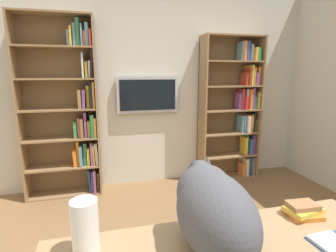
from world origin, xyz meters
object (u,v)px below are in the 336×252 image
at_px(cat, 212,208).
at_px(paper_towel_roll, 85,228).
at_px(bookshelf_right, 70,111).
at_px(desk_book_stack, 303,210).
at_px(coffee_mug, 234,218).
at_px(wall_mounted_tv, 148,95).
at_px(bookshelf_left, 236,110).

height_order(cat, paper_towel_roll, cat).
xyz_separation_m(bookshelf_right, desk_book_stack, (-1.37, 2.24, -0.26)).
xyz_separation_m(paper_towel_roll, coffee_mug, (-0.69, -0.03, -0.07)).
relative_size(wall_mounted_tv, desk_book_stack, 3.93).
relative_size(cat, coffee_mug, 6.63).
distance_m(bookshelf_right, desk_book_stack, 2.64).
distance_m(bookshelf_left, wall_mounted_tv, 1.26).
height_order(bookshelf_left, cat, bookshelf_left).
xyz_separation_m(bookshelf_left, cat, (1.40, 2.35, -0.05)).
bearing_deg(coffee_mug, bookshelf_left, -118.75).
height_order(paper_towel_roll, coffee_mug, paper_towel_roll).
xyz_separation_m(bookshelf_left, coffee_mug, (1.23, 2.24, -0.19)).
bearing_deg(bookshelf_left, coffee_mug, 61.25).
relative_size(cat, paper_towel_roll, 2.63).
bearing_deg(bookshelf_right, paper_towel_roll, 96.97).
height_order(bookshelf_left, coffee_mug, bookshelf_left).
xyz_separation_m(wall_mounted_tv, cat, (0.16, 2.44, -0.27)).
distance_m(wall_mounted_tv, paper_towel_roll, 2.47).
height_order(paper_towel_roll, desk_book_stack, paper_towel_roll).
height_order(bookshelf_left, bookshelf_right, bookshelf_right).
distance_m(cat, paper_towel_roll, 0.53).
xyz_separation_m(wall_mounted_tv, coffee_mug, (-0.01, 2.33, -0.41)).
height_order(bookshelf_left, paper_towel_roll, bookshelf_left).
bearing_deg(cat, bookshelf_right, -71.34).
height_order(cat, coffee_mug, cat).
distance_m(coffee_mug, desk_book_stack, 0.40).
xyz_separation_m(wall_mounted_tv, paper_towel_roll, (0.68, 2.36, -0.34)).
xyz_separation_m(coffee_mug, desk_book_stack, (-0.40, -0.00, -0.01)).
bearing_deg(cat, wall_mounted_tv, -93.78).
height_order(wall_mounted_tv, cat, wall_mounted_tv).
distance_m(bookshelf_left, paper_towel_roll, 2.97).
distance_m(cat, desk_book_stack, 0.60).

